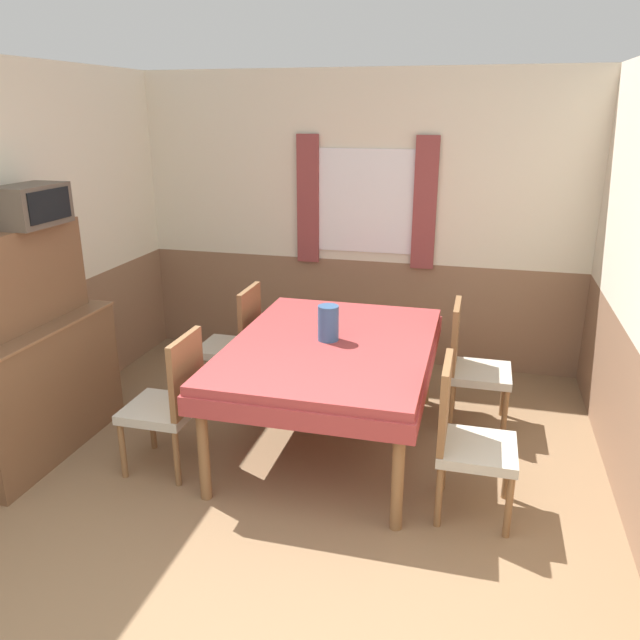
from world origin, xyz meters
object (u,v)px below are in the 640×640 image
Objects in this scene: dining_table at (331,356)px; tv at (31,205)px; chair_left_far at (236,340)px; chair_right_far at (471,362)px; chair_right_near at (465,436)px; chair_left_near at (171,400)px; sideboard at (31,362)px; vase at (328,323)px.

tv is (-1.91, -0.38, 1.00)m from dining_table.
chair_right_far is (1.85, 0.00, 0.00)m from chair_left_far.
chair_right_near is at bearing -3.60° from tv.
chair_right_far is at bearing -90.00° from chair_left_far.
chair_left_far is 1.85m from chair_right_far.
chair_left_near is at bearing -58.74° from chair_right_far.
tv is (0.02, 0.19, 1.02)m from sideboard.
chair_right_far is at bearing -180.00° from chair_right_near.
chair_left_far is 3.86× the size of vase.
vase is at bearing -56.41° from chair_left_near.
tv is at bearing 133.93° from chair_left_far.
vase is at bearing -61.04° from chair_right_far.
dining_table is 1.10m from chair_right_near.
vase is (0.90, 0.60, 0.40)m from chair_left_near.
chair_left_far is 1.81m from tv.
vase is (1.90, 0.61, 0.24)m from sideboard.
vase reaches higher than chair_right_far.
dining_table is 3.81× the size of tv.
tv reaches higher than vase.
tv reaches higher than chair_left_near.
vase is at bearing 12.53° from tv.
tv reaches higher than dining_table.
chair_left_far is 1.00× the size of chair_right_far.
tv is at bearing -168.62° from dining_table.
chair_left_near is 1.15m from vase.
tv reaches higher than chair_right_near.
sideboard reaches higher than chair_right_far.
tv is at bearing -71.54° from chair_right_far.
dining_table is 2.02m from sideboard.
chair_right_far is at bearing 28.96° from vase.
chair_left_far is at bearing -90.00° from chair_right_far.
chair_right_near is at bearing -31.26° from dining_table.
sideboard is at bearing -163.39° from dining_table.
chair_left_far is 1.53m from sideboard.
chair_left_near is 3.86× the size of vase.
chair_right_far is 1.16m from vase.
tv is 2.00× the size of vase.
chair_left_far and chair_right_far have the same top height.
tv reaches higher than chair_right_far.
chair_right_near is at bearing 0.29° from sideboard.
chair_left_far is at bearing 148.74° from dining_table.
chair_left_far is 2.17m from chair_right_near.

